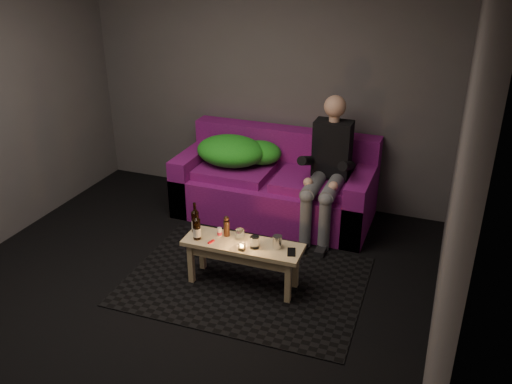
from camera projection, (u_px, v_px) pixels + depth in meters
floor at (169, 303)px, 4.38m from camera, size 4.50×4.50×0.00m
room at (185, 90)px, 4.08m from camera, size 4.50×4.50×4.50m
rug at (245, 281)px, 4.66m from camera, size 2.03×1.50×0.01m
sofa at (276, 186)px, 5.69m from camera, size 2.02×0.91×0.87m
green_blanket at (236, 151)px, 5.69m from camera, size 0.89×0.60×0.30m
person at (328, 166)px, 5.21m from camera, size 0.36×0.84×1.35m
coffee_table at (243, 251)px, 4.48m from camera, size 1.01×0.34×0.41m
beer_bottle_a at (195, 221)px, 4.59m from camera, size 0.07×0.07×0.27m
beer_bottle_b at (197, 228)px, 4.47m from camera, size 0.07×0.07×0.27m
salt_shaker at (220, 232)px, 4.53m from camera, size 0.05×0.05×0.08m
pepper_mill at (227, 228)px, 4.53m from camera, size 0.06×0.06×0.14m
tumbler_back at (240, 234)px, 4.49m from camera, size 0.08×0.08×0.09m
tealight at (242, 247)px, 4.34m from camera, size 0.06×0.06×0.05m
tumbler_front at (255, 242)px, 4.36m from camera, size 0.10×0.10×0.10m
steel_cup at (277, 242)px, 4.36m from camera, size 0.09×0.09×0.11m
smartphone at (291, 252)px, 4.31m from camera, size 0.10×0.14×0.01m
red_lighter at (211, 242)px, 4.46m from camera, size 0.04×0.07×0.01m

